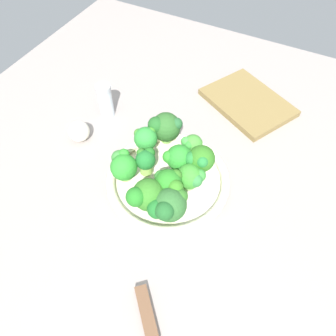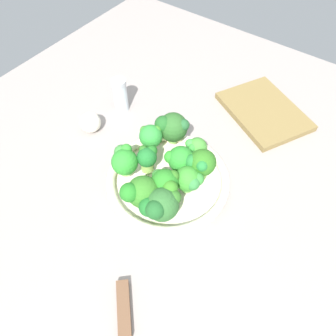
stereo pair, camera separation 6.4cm
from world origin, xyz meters
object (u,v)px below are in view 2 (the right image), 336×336
object	(u,v)px
broccoli_floret_10	(172,127)
broccoli_floret_7	(151,137)
broccoli_floret_5	(189,180)
bowl	(168,181)
garlic_bulb	(90,122)
pepper_shaker	(120,95)
broccoli_floret_8	(196,148)
broccoli_floret_6	(160,205)
broccoli_floret_3	(201,163)
broccoli_floret_9	(181,159)
broccoli_floret_1	(124,160)
broccoli_floret_0	(165,183)
broccoli_floret_2	(147,157)
broccoli_floret_4	(141,192)
cutting_board	(264,111)

from	to	relation	value
broccoli_floret_10	broccoli_floret_7	bearing A→B (deg)	-113.85
broccoli_floret_5	broccoli_floret_7	size ratio (longest dim) A/B	0.86
bowl	broccoli_floret_5	world-z (taller)	broccoli_floret_5
garlic_bulb	pepper_shaker	bearing A→B (deg)	83.50
broccoli_floret_8	garlic_bulb	world-z (taller)	broccoli_floret_8
broccoli_floret_5	pepper_shaker	size ratio (longest dim) A/B	0.64
broccoli_floret_7	broccoli_floret_8	bearing A→B (deg)	22.52
broccoli_floret_6	bowl	bearing A→B (deg)	117.54
broccoli_floret_7	garlic_bulb	xyz separation A→B (cm)	(-18.06, -1.33, -5.10)
broccoli_floret_3	broccoli_floret_9	world-z (taller)	broccoli_floret_3
broccoli_floret_1	broccoli_floret_9	distance (cm)	11.81
bowl	broccoli_floret_6	world-z (taller)	broccoli_floret_6
broccoli_floret_0	broccoli_floret_7	world-z (taller)	broccoli_floret_0
broccoli_floret_6	broccoli_floret_0	bearing A→B (deg)	115.64
broccoli_floret_1	broccoli_floret_10	distance (cm)	13.36
bowl	broccoli_floret_5	distance (cm)	7.29
broccoli_floret_0	broccoli_floret_1	bearing A→B (deg)	179.10
broccoli_floret_2	broccoli_floret_5	bearing A→B (deg)	2.76
broccoli_floret_2	pepper_shaker	xyz separation A→B (cm)	(-19.53, 13.58, -2.38)
bowl	broccoli_floret_0	xyz separation A→B (cm)	(2.38, -4.20, 6.21)
broccoli_floret_8	broccoli_floret_5	bearing A→B (deg)	-66.38
broccoli_floret_5	pepper_shaker	distance (cm)	32.55
bowl	broccoli_floret_3	distance (cm)	9.04
broccoli_floret_5	broccoli_floret_9	xyz separation A→B (cm)	(-4.24, 3.25, 0.18)
broccoli_floret_1	broccoli_floret_4	xyz separation A→B (cm)	(8.10, -4.65, 0.87)
broccoli_floret_1	bowl	bearing A→B (deg)	25.90
broccoli_floret_8	broccoli_floret_9	distance (cm)	4.83
broccoli_floret_1	broccoli_floret_3	bearing A→B (deg)	30.73
broccoli_floret_10	cutting_board	size ratio (longest dim) A/B	0.34
garlic_bulb	broccoli_floret_1	bearing A→B (deg)	-21.32
broccoli_floret_3	broccoli_floret_7	bearing A→B (deg)	-179.79
broccoli_floret_1	cutting_board	world-z (taller)	broccoli_floret_1
broccoli_floret_0	broccoli_floret_1	xyz separation A→B (cm)	(-10.68, 0.17, -0.96)
cutting_board	garlic_bulb	xyz separation A→B (cm)	(-32.45, -30.65, 1.78)
broccoli_floret_1	broccoli_floret_6	distance (cm)	13.69
broccoli_floret_0	garlic_bulb	size ratio (longest dim) A/B	1.40
broccoli_floret_9	broccoli_floret_10	xyz separation A→B (cm)	(-6.42, 5.82, 0.92)
broccoli_floret_0	broccoli_floret_1	distance (cm)	10.73
broccoli_floret_0	broccoli_floret_8	xyz separation A→B (cm)	(-0.57, 12.11, -1.32)
broccoli_floret_2	broccoli_floret_8	distance (cm)	10.84
broccoli_floret_5	cutting_board	world-z (taller)	broccoli_floret_5
broccoli_floret_0	broccoli_floret_3	xyz separation A→B (cm)	(2.98, 8.29, -0.19)
broccoli_floret_9	broccoli_floret_0	bearing A→B (deg)	-79.91
broccoli_floret_5	broccoli_floret_2	bearing A→B (deg)	-177.24
broccoli_floret_0	broccoli_floret_1	size ratio (longest dim) A/B	1.13
broccoli_floret_9	garlic_bulb	bearing A→B (deg)	-179.06
bowl	pepper_shaker	xyz separation A→B (cm)	(-24.42, 12.99, 2.97)
broccoli_floret_8	broccoli_floret_10	size ratio (longest dim) A/B	0.73
broccoli_floret_7	broccoli_floret_8	world-z (taller)	broccoli_floret_7
pepper_shaker	broccoli_floret_1	bearing A→B (deg)	-46.56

